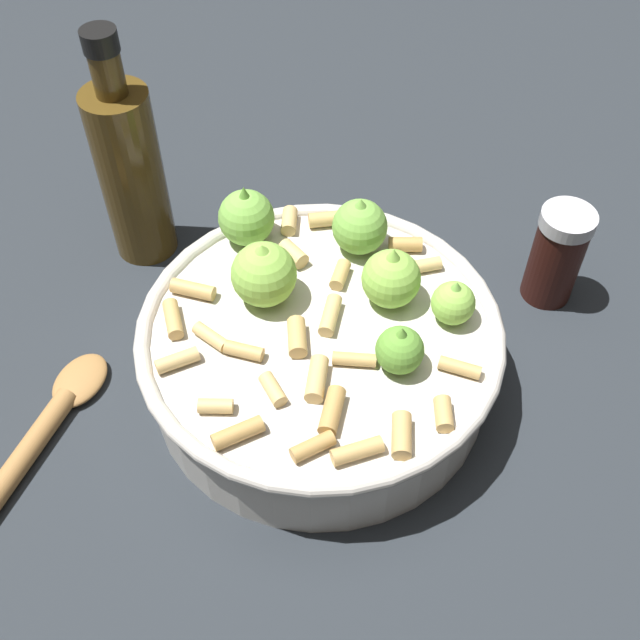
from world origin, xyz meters
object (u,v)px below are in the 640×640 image
olive_oil_bottle (130,170)px  wooden_spoon (26,455)px  cooking_pan (320,343)px  pepper_shaker (557,255)px

olive_oil_bottle → wooden_spoon: (-0.22, 0.04, -0.08)m
cooking_pan → olive_oil_bottle: (0.14, 0.16, 0.04)m
cooking_pan → wooden_spoon: size_ratio=1.21×
wooden_spoon → pepper_shaker: bearing=-65.3°
pepper_shaker → wooden_spoon: (-0.18, 0.39, -0.04)m
cooking_pan → wooden_spoon: cooking_pan is taller
pepper_shaker → wooden_spoon: size_ratio=0.41×
olive_oil_bottle → wooden_spoon: size_ratio=0.95×
pepper_shaker → wooden_spoon: 0.43m
pepper_shaker → olive_oil_bottle: size_ratio=0.43×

